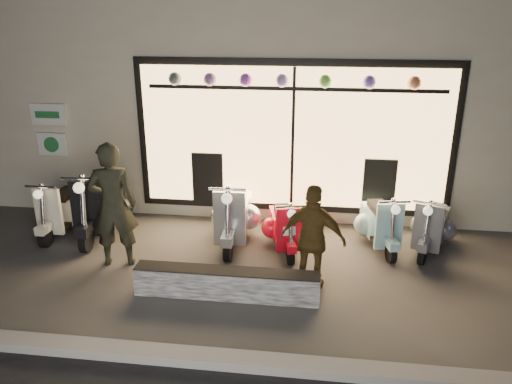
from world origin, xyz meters
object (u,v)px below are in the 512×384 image
graffiti_barrier (227,283)px  scooter_red (284,225)px  man (113,205)px  woman (313,239)px  scooter_silver (235,214)px

graffiti_barrier → scooter_red: (0.63, 1.63, 0.16)m
man → woman: man is taller
man → woman: (2.91, -0.36, -0.19)m
graffiti_barrier → woman: woman is taller
scooter_red → graffiti_barrier: bearing=-124.8°
scooter_silver → scooter_red: size_ratio=1.23×
scooter_silver → woman: size_ratio=1.02×
graffiti_barrier → man: size_ratio=1.30×
scooter_silver → graffiti_barrier: bearing=-85.8°
graffiti_barrier → scooter_silver: (-0.20, 1.81, 0.24)m
man → woman: bearing=159.5°
graffiti_barrier → scooter_silver: scooter_silver is taller
scooter_silver → woman: bearing=-50.0°
graffiti_barrier → scooter_red: 1.76m
man → scooter_red: bearing=-172.7°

